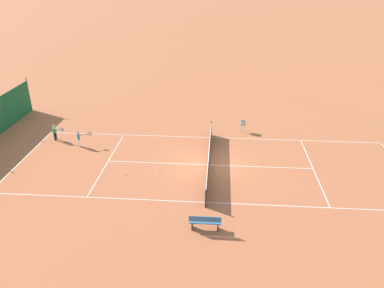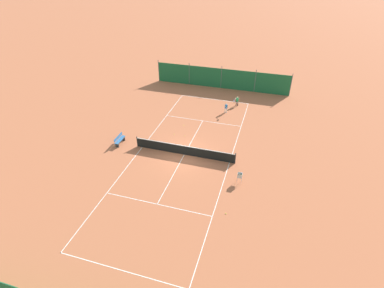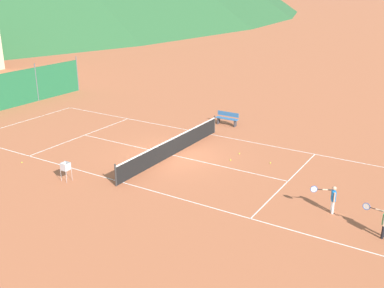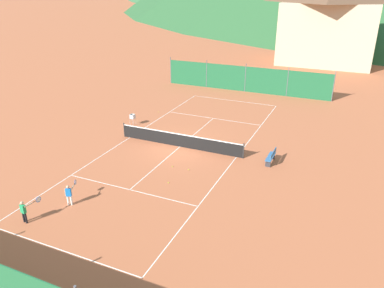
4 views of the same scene
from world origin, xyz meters
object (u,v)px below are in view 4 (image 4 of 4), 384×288
object	(u,v)px
player_far_baseline	(24,210)
tennis_ball_far_corner	(168,183)
courtside_bench	(271,157)
tennis_ball_alley_left	(158,112)
ball_hopper	(132,117)
tennis_net	(180,140)
tennis_ball_by_net_left	(172,166)
player_near_service	(69,193)
alpine_chalet	(330,20)
tennis_ball_by_net_right	(189,170)

from	to	relation	value
player_far_baseline	tennis_ball_far_corner	bearing A→B (deg)	53.69
tennis_ball_far_corner	courtside_bench	xyz separation A→B (m)	(4.73, 4.93, 0.42)
tennis_ball_alley_left	ball_hopper	distance (m)	3.66
tennis_net	tennis_ball_by_net_left	distance (m)	3.14
player_near_service	tennis_ball_far_corner	size ratio (longest dim) A/B	17.36
alpine_chalet	courtside_bench	bearing A→B (deg)	-89.19
tennis_net	courtside_bench	distance (m)	6.34
tennis_ball_far_corner	tennis_ball_by_net_right	distance (m)	1.97
player_near_service	tennis_ball_by_net_right	world-z (taller)	player_near_service
tennis_net	courtside_bench	xyz separation A→B (m)	(6.34, 0.05, -0.05)
tennis_ball_by_net_right	tennis_net	bearing A→B (deg)	124.18
tennis_ball_far_corner	alpine_chalet	bearing A→B (deg)	83.78
tennis_ball_far_corner	ball_hopper	world-z (taller)	ball_hopper
tennis_ball_alley_left	ball_hopper	xyz separation A→B (m)	(-0.36, -3.59, 0.63)
tennis_ball_by_net_left	ball_hopper	xyz separation A→B (m)	(-6.21, 5.29, 0.63)
player_near_service	tennis_ball_far_corner	bearing A→B (deg)	48.18
player_far_baseline	player_near_service	world-z (taller)	player_far_baseline
player_near_service	ball_hopper	size ratio (longest dim) A/B	1.29
tennis_ball_by_net_left	alpine_chalet	distance (m)	37.87
tennis_ball_by_net_left	ball_hopper	world-z (taller)	ball_hopper
player_far_baseline	tennis_ball_by_net_left	distance (m)	8.86
tennis_ball_by_net_left	tennis_net	bearing A→B (deg)	107.00
ball_hopper	alpine_chalet	bearing A→B (deg)	70.65
player_near_service	tennis_ball_by_net_right	distance (m)	7.18
player_near_service	alpine_chalet	world-z (taller)	alpine_chalet
tennis_ball_far_corner	player_near_service	bearing A→B (deg)	-131.82
tennis_net	tennis_ball_by_net_right	xyz separation A→B (m)	(2.00, -2.95, -0.47)
tennis_net	courtside_bench	size ratio (longest dim) A/B	6.12
tennis_net	tennis_ball_alley_left	distance (m)	7.72
tennis_net	ball_hopper	distance (m)	5.79
player_far_baseline	ball_hopper	world-z (taller)	player_far_baseline
tennis_ball_alley_left	courtside_bench	distance (m)	12.73
player_far_baseline	courtside_bench	size ratio (longest dim) A/B	0.78
tennis_net	tennis_ball_alley_left	size ratio (longest dim) A/B	139.09
tennis_ball_alley_left	tennis_ball_by_net_right	size ratio (longest dim) A/B	1.00
tennis_ball_alley_left	courtside_bench	xyz separation A→B (m)	(11.29, -5.86, 0.42)
tennis_net	tennis_ball_by_net_left	size ratio (longest dim) A/B	139.09
tennis_ball_alley_left	ball_hopper	size ratio (longest dim) A/B	0.07
tennis_ball_by_net_right	tennis_ball_alley_left	bearing A→B (deg)	128.12
tennis_ball_by_net_left	alpine_chalet	xyz separation A→B (m)	(4.96, 37.09, 5.79)
tennis_ball_far_corner	ball_hopper	size ratio (longest dim) A/B	0.07
player_far_baseline	alpine_chalet	world-z (taller)	alpine_chalet
tennis_ball_by_net_left	tennis_ball_alley_left	distance (m)	10.64
player_far_baseline	player_near_service	bearing A→B (deg)	66.97
player_near_service	courtside_bench	size ratio (longest dim) A/B	0.76
player_far_baseline	tennis_ball_alley_left	world-z (taller)	player_far_baseline
tennis_net	alpine_chalet	bearing A→B (deg)	80.25
tennis_net	player_near_service	xyz separation A→B (m)	(-1.98, -8.89, 0.17)
tennis_ball_alley_left	player_far_baseline	bearing A→B (deg)	-82.94
tennis_ball_by_net_left	tennis_ball_alley_left	bearing A→B (deg)	123.41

